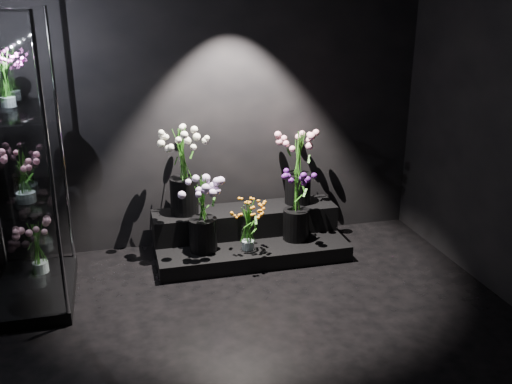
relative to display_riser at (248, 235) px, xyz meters
name	(u,v)px	position (x,y,z in m)	size (l,w,h in m)	color
floor	(274,352)	(-0.21, -1.65, -0.16)	(4.00, 4.00, 0.00)	black
wall_back	(216,100)	(-0.21, 0.35, 1.24)	(4.00, 4.00, 0.00)	black
wall_front	(469,343)	(-0.21, -3.65, 1.24)	(4.00, 4.00, 0.00)	black
display_riser	(248,235)	(0.00, 0.00, 0.00)	(1.76, 0.78, 0.39)	black
display_case	(17,165)	(-1.89, -0.44, 0.97)	(0.61, 1.02, 2.25)	black
bouquet_orange_bells	(248,224)	(-0.07, -0.28, 0.23)	(0.32, 0.32, 0.48)	white
bouquet_lilac	(202,209)	(-0.46, -0.20, 0.38)	(0.52, 0.52, 0.69)	black
bouquet_purple	(297,203)	(0.43, -0.17, 0.34)	(0.32, 0.32, 0.66)	black
bouquet_cream_roses	(183,166)	(-0.57, 0.13, 0.69)	(0.51, 0.51, 0.81)	black
bouquet_pink_roses	(298,162)	(0.54, 0.14, 0.64)	(0.44, 0.44, 0.72)	black
bouquet_case_pink	(23,176)	(-1.83, -0.59, 0.92)	(0.35, 0.35, 0.39)	white
bouquet_case_magenta	(5,79)	(-1.90, -0.33, 1.59)	(0.24, 0.24, 0.40)	white
bouquet_case_base_pink	(38,245)	(-1.85, -0.20, 0.20)	(0.43, 0.43, 0.47)	white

